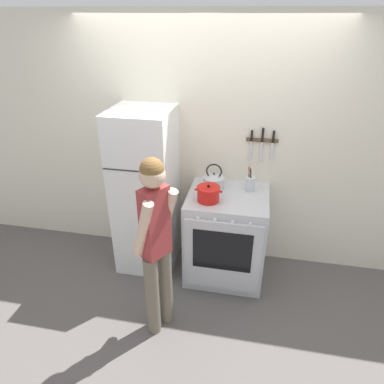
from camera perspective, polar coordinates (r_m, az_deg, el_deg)
ground_plane at (r=4.15m, az=1.74°, el=-9.34°), size 14.00×14.00×0.00m
wall_back at (r=3.56m, az=2.11°, el=7.54°), size 10.00×0.06×2.55m
refrigerator at (r=3.55m, az=-7.68°, el=-0.07°), size 0.59×0.64×1.72m
stove_range at (r=3.54m, az=5.66°, el=-7.31°), size 0.78×0.74×0.94m
dutch_oven_pot at (r=3.18m, az=2.74°, el=-0.29°), size 0.26×0.22×0.17m
tea_kettle at (r=3.42m, az=3.67°, el=1.91°), size 0.26×0.21×0.26m
utensil_jar at (r=3.41m, az=9.64°, el=1.48°), size 0.09×0.09×0.27m
person at (r=2.71m, az=-6.00°, el=-8.07°), size 0.37×0.40×1.62m
wall_knife_strip at (r=3.43m, az=11.62°, el=8.45°), size 0.31×0.03×0.36m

